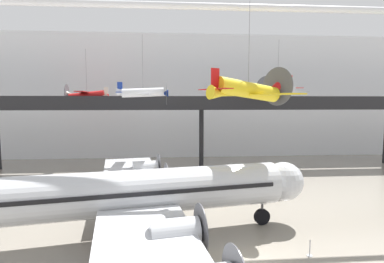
{
  "coord_description": "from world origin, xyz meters",
  "views": [
    {
      "loc": [
        -4.95,
        -17.03,
        10.06
      ],
      "look_at": [
        -2.89,
        9.92,
        7.35
      ],
      "focal_mm": 28.0,
      "sensor_mm": 36.0,
      "label": 1
    }
  ],
  "objects_px": {
    "suspended_plane_white_twin": "(143,93)",
    "suspended_plane_yellow_lowwing": "(248,90)",
    "stanchion_barrier": "(310,251)",
    "airliner_silver_main": "(124,194)",
    "suspended_plane_silver_racer": "(278,89)",
    "suspended_plane_red_highwing": "(87,95)"
  },
  "relations": [
    {
      "from": "suspended_plane_white_twin",
      "to": "suspended_plane_yellow_lowwing",
      "type": "relative_size",
      "value": 0.93
    },
    {
      "from": "suspended_plane_yellow_lowwing",
      "to": "stanchion_barrier",
      "type": "bearing_deg",
      "value": -91.83
    },
    {
      "from": "airliner_silver_main",
      "to": "suspended_plane_yellow_lowwing",
      "type": "bearing_deg",
      "value": 2.86
    },
    {
      "from": "suspended_plane_yellow_lowwing",
      "to": "stanchion_barrier",
      "type": "distance_m",
      "value": 12.27
    },
    {
      "from": "airliner_silver_main",
      "to": "suspended_plane_silver_racer",
      "type": "distance_m",
      "value": 25.08
    },
    {
      "from": "suspended_plane_red_highwing",
      "to": "airliner_silver_main",
      "type": "bearing_deg",
      "value": 106.7
    },
    {
      "from": "suspended_plane_silver_racer",
      "to": "stanchion_barrier",
      "type": "distance_m",
      "value": 23.15
    },
    {
      "from": "suspended_plane_yellow_lowwing",
      "to": "stanchion_barrier",
      "type": "xyz_separation_m",
      "value": [
        2.84,
        -5.45,
        -10.61
      ]
    },
    {
      "from": "airliner_silver_main",
      "to": "suspended_plane_red_highwing",
      "type": "height_order",
      "value": "suspended_plane_red_highwing"
    },
    {
      "from": "suspended_plane_red_highwing",
      "to": "suspended_plane_white_twin",
      "type": "bearing_deg",
      "value": 128.98
    },
    {
      "from": "airliner_silver_main",
      "to": "suspended_plane_red_highwing",
      "type": "xyz_separation_m",
      "value": [
        -8.94,
        24.69,
        7.59
      ]
    },
    {
      "from": "suspended_plane_yellow_lowwing",
      "to": "suspended_plane_red_highwing",
      "type": "bearing_deg",
      "value": 100.01
    },
    {
      "from": "suspended_plane_silver_racer",
      "to": "suspended_plane_yellow_lowwing",
      "type": "xyz_separation_m",
      "value": [
        -7.61,
        -14.17,
        -0.7
      ]
    },
    {
      "from": "airliner_silver_main",
      "to": "suspended_plane_white_twin",
      "type": "bearing_deg",
      "value": 79.03
    },
    {
      "from": "airliner_silver_main",
      "to": "suspended_plane_red_highwing",
      "type": "distance_m",
      "value": 27.33
    },
    {
      "from": "suspended_plane_yellow_lowwing",
      "to": "suspended_plane_silver_racer",
      "type": "bearing_deg",
      "value": 32.39
    },
    {
      "from": "suspended_plane_silver_racer",
      "to": "stanchion_barrier",
      "type": "relative_size",
      "value": 8.11
    },
    {
      "from": "suspended_plane_white_twin",
      "to": "suspended_plane_yellow_lowwing",
      "type": "xyz_separation_m",
      "value": [
        9.3,
        -12.38,
        -0.15
      ]
    },
    {
      "from": "airliner_silver_main",
      "to": "suspended_plane_white_twin",
      "type": "distance_m",
      "value": 16.46
    },
    {
      "from": "airliner_silver_main",
      "to": "suspended_plane_yellow_lowwing",
      "type": "height_order",
      "value": "suspended_plane_yellow_lowwing"
    },
    {
      "from": "suspended_plane_red_highwing",
      "to": "suspended_plane_white_twin",
      "type": "xyz_separation_m",
      "value": [
        9.17,
        -10.12,
        0.07
      ]
    },
    {
      "from": "suspended_plane_red_highwing",
      "to": "suspended_plane_white_twin",
      "type": "distance_m",
      "value": 13.66
    }
  ]
}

